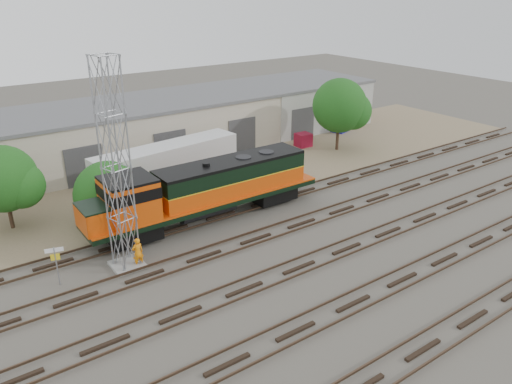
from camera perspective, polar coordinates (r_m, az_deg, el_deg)
ground at (r=32.60m, az=1.53°, el=-6.50°), size 140.00×140.00×0.00m
dirt_strip at (r=44.35m, az=-10.18°, el=1.35°), size 80.00×16.00×0.02m
tracks at (r=30.55m, az=4.95°, el=-8.59°), size 80.00×20.40×0.28m
warehouse at (r=50.55m, az=-14.34°, el=6.82°), size 58.40×10.40×5.30m
locomotive at (r=35.40m, az=-6.05°, el=0.25°), size 17.85×3.13×4.29m
signal_tower at (r=29.13m, az=-15.63°, el=2.22°), size 1.85×1.85×12.55m
sign_post at (r=30.26m, az=-21.93°, el=-7.11°), size 0.97×0.32×2.43m
worker at (r=31.08m, az=-13.36°, el=-6.73°), size 0.70×0.47×1.90m
semi_trailer at (r=41.52m, az=-9.74°, el=3.47°), size 12.86×4.04×3.89m
dumpster_blue at (r=58.85m, az=9.55°, el=7.50°), size 1.99×1.93×1.50m
dumpster_red at (r=52.96m, az=5.42°, el=5.95°), size 1.59×1.49×1.40m
tree_west at (r=37.72m, az=-26.54°, el=1.18°), size 4.82×4.59×6.01m
tree_mid at (r=36.75m, az=-16.04°, el=-0.45°), size 5.05×4.81×4.81m
tree_east at (r=51.41m, az=9.90°, el=9.55°), size 5.70×5.43×7.33m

